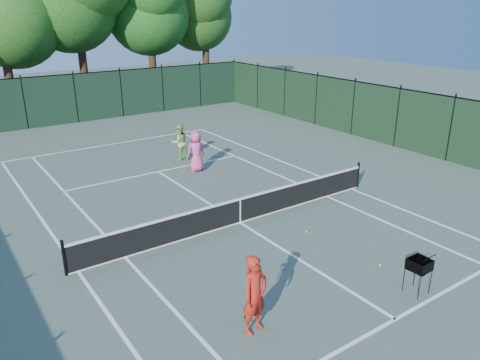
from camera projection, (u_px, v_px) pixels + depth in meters
ground at (240, 223)px, 15.92m from camera, size 90.00×90.00×0.00m
sideline_doubles_left at (78, 272)px, 12.97m from camera, size 0.10×23.77×0.01m
sideline_doubles_right at (351, 189)px, 18.86m from camera, size 0.10×23.77×0.01m
sideline_singles_left at (125, 257)px, 13.71m from camera, size 0.10×23.77×0.01m
sideline_singles_right at (327, 196)px, 18.12m from camera, size 0.10×23.77×0.01m
baseline_far at (113, 144)px, 25.06m from camera, size 10.97×0.10×0.01m
service_line_near at (395, 319)px, 10.99m from camera, size 8.23×0.10×0.01m
service_line_far at (158, 172)px, 20.84m from camera, size 8.23×0.10×0.01m
center_service_line at (240, 223)px, 15.92m from camera, size 0.10×12.80×0.01m
tennis_net at (240, 210)px, 15.75m from camera, size 11.69×0.09×1.06m
fence_far at (76, 99)px, 29.24m from camera, size 24.00×0.05×3.00m
fence_right at (450, 130)px, 21.83m from camera, size 0.05×36.00×3.00m
coach at (255, 295)px, 10.30m from camera, size 0.90×0.79×1.89m
player_pink at (196, 151)px, 20.65m from camera, size 0.90×0.60×1.81m
player_green at (180, 142)px, 22.16m from camera, size 0.91×0.74×1.75m
ball_hopper at (419, 265)px, 11.76m from camera, size 0.54×0.54×0.96m
loose_ball_near_cart at (380, 265)px, 13.22m from camera, size 0.07×0.07×0.07m
loose_ball_midcourt at (307, 232)px, 15.19m from camera, size 0.07×0.07×0.07m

